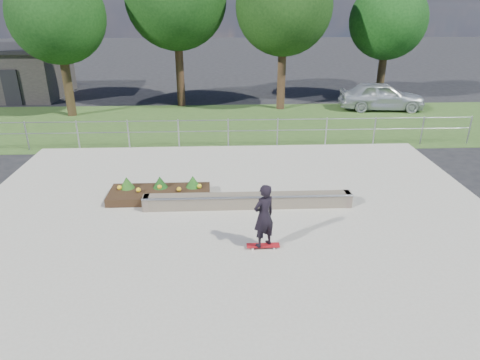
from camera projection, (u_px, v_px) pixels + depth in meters
name	position (u px, v px, depth m)	size (l,w,h in m)	color
ground	(235.00, 244.00, 10.63)	(120.00, 120.00, 0.00)	black
grass_verge	(227.00, 124.00, 20.73)	(30.00, 8.00, 0.02)	#2D4A1D
concrete_slab	(235.00, 243.00, 10.62)	(15.00, 15.00, 0.06)	#9B9789
fence	(228.00, 129.00, 17.22)	(20.06, 0.06, 1.20)	gray
tree_far_left	(57.00, 16.00, 20.33)	(4.55, 4.55, 7.15)	black
tree_mid_right	(284.00, 7.00, 21.56)	(4.90, 4.90, 7.70)	#322014
tree_far_right	(388.00, 21.00, 23.49)	(4.20, 4.20, 6.60)	#2E2112
grind_ledge	(248.00, 201.00, 12.31)	(6.00, 0.44, 0.43)	brown
planter_bed	(160.00, 192.00, 12.91)	(3.00, 1.20, 0.61)	black
skateboarder	(264.00, 216.00, 10.03)	(0.80, 0.63, 1.67)	white
parked_car	(381.00, 96.00, 23.12)	(1.79, 4.45, 1.52)	#B4BBBF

